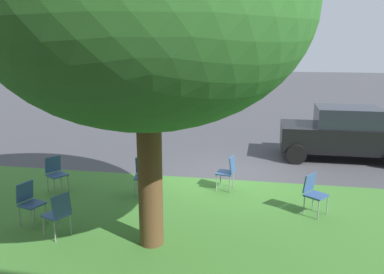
# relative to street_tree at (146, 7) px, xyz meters

# --- Properties ---
(ground) EXTENTS (80.00, 80.00, 0.00)m
(ground) POSITION_rel_street_tree_xyz_m (-1.09, -3.94, -4.17)
(ground) COLOR #424247
(grass_verge) EXTENTS (48.00, 6.00, 0.01)m
(grass_verge) POSITION_rel_street_tree_xyz_m (-1.09, -0.74, -4.17)
(grass_verge) COLOR #3D752D
(grass_verge) RESTS_ON ground
(street_tree) EXTENTS (5.44, 5.44, 6.19)m
(street_tree) POSITION_rel_street_tree_xyz_m (0.00, 0.00, 0.00)
(street_tree) COLOR brown
(street_tree) RESTS_ON ground
(chair_0) EXTENTS (0.53, 0.52, 0.88)m
(chair_0) POSITION_rel_street_tree_xyz_m (2.64, -0.34, -3.65)
(chair_0) COLOR #335184
(chair_0) RESTS_ON ground
(chair_1) EXTENTS (0.58, 0.57, 0.88)m
(chair_1) POSITION_rel_street_tree_xyz_m (3.05, -2.13, -3.65)
(chair_1) COLOR #335184
(chair_1) RESTS_ON ground
(chair_2) EXTENTS (0.55, 0.55, 0.88)m
(chair_2) POSITION_rel_street_tree_xyz_m (1.78, 0.09, -3.65)
(chair_2) COLOR #335184
(chair_2) RESTS_ON ground
(chair_3) EXTENTS (0.58, 0.58, 0.88)m
(chair_3) POSITION_rel_street_tree_xyz_m (-3.05, -1.88, -3.65)
(chair_3) COLOR #335184
(chair_3) RESTS_ON ground
(chair_4) EXTENTS (0.49, 0.48, 0.88)m
(chair_4) POSITION_rel_street_tree_xyz_m (-1.12, -3.00, -3.65)
(chair_4) COLOR #335184
(chair_4) RESTS_ON ground
(chair_5) EXTENTS (0.48, 0.49, 0.88)m
(chair_5) POSITION_rel_street_tree_xyz_m (0.88, -2.40, -3.65)
(chair_5) COLOR #335184
(chair_5) RESTS_ON ground
(parked_car) EXTENTS (3.70, 1.92, 1.65)m
(parked_car) POSITION_rel_street_tree_xyz_m (-4.39, -6.42, -3.34)
(parked_car) COLOR black
(parked_car) RESTS_ON ground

